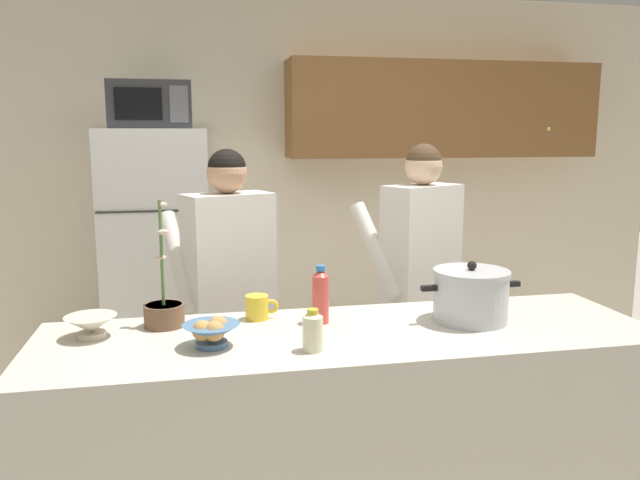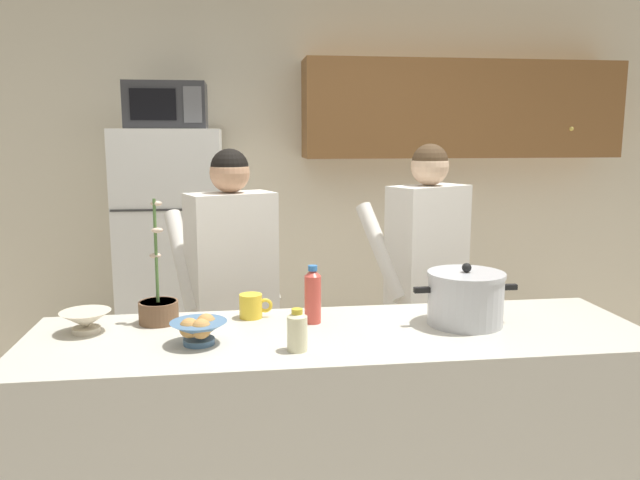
{
  "view_description": "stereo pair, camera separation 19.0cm",
  "coord_description": "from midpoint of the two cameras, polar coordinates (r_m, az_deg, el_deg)",
  "views": [
    {
      "loc": [
        -0.55,
        -2.13,
        1.63
      ],
      "look_at": [
        0.0,
        0.55,
        1.17
      ],
      "focal_mm": 34.96,
      "sensor_mm": 36.0,
      "label": 1
    },
    {
      "loc": [
        -0.36,
        -2.16,
        1.63
      ],
      "look_at": [
        0.0,
        0.55,
        1.17
      ],
      "focal_mm": 34.96,
      "sensor_mm": 36.0,
      "label": 2
    }
  ],
  "objects": [
    {
      "name": "person_by_sink",
      "position": [
        3.21,
        11.33,
        -2.22
      ],
      "size": [
        0.6,
        0.56,
        1.59
      ],
      "color": "#726656",
      "rests_on": "ground"
    },
    {
      "name": "refrigerator",
      "position": [
        4.09,
        -11.98,
        -1.87
      ],
      "size": [
        0.64,
        0.68,
        1.67
      ],
      "color": "white",
      "rests_on": "ground"
    },
    {
      "name": "bottle_mid_counter",
      "position": [
        2.38,
        1.63,
        -5.08
      ],
      "size": [
        0.06,
        0.06,
        0.22
      ],
      "color": "#D84C3F",
      "rests_on": "kitchen_island"
    },
    {
      "name": "bottle_near_edge",
      "position": [
        2.09,
        0.53,
        -8.27
      ],
      "size": [
        0.07,
        0.07,
        0.14
      ],
      "color": "beige",
      "rests_on": "kitchen_island"
    },
    {
      "name": "empty_bowl",
      "position": [
        2.4,
        -18.55,
        -7.0
      ],
      "size": [
        0.18,
        0.18,
        0.08
      ],
      "color": "beige",
      "rests_on": "kitchen_island"
    },
    {
      "name": "cooking_pot",
      "position": [
        2.46,
        15.36,
        -5.16
      ],
      "size": [
        0.4,
        0.29,
        0.24
      ],
      "color": "silver",
      "rests_on": "kitchen_island"
    },
    {
      "name": "kitchen_island",
      "position": [
        2.49,
        4.09,
        -18.56
      ],
      "size": [
        2.27,
        0.68,
        0.92
      ],
      "primitive_type": "cube",
      "color": "beige",
      "rests_on": "ground"
    },
    {
      "name": "microwave",
      "position": [
        3.99,
        -12.5,
        11.91
      ],
      "size": [
        0.48,
        0.37,
        0.28
      ],
      "color": "#2D2D30",
      "rests_on": "refrigerator"
    },
    {
      "name": "coffee_mug",
      "position": [
        2.47,
        -4.08,
        -6.07
      ],
      "size": [
        0.13,
        0.09,
        0.1
      ],
      "color": "yellow",
      "rests_on": "kitchen_island"
    },
    {
      "name": "potted_orchid",
      "position": [
        2.45,
        -12.41,
        -6.03
      ],
      "size": [
        0.15,
        0.15,
        0.48
      ],
      "color": "brown",
      "rests_on": "kitchen_island"
    },
    {
      "name": "person_near_pot",
      "position": [
        2.97,
        -6.29,
        -3.35
      ],
      "size": [
        0.58,
        0.53,
        1.57
      ],
      "color": "black",
      "rests_on": "ground"
    },
    {
      "name": "back_wall_unit",
      "position": [
        4.46,
        1.5,
        6.68
      ],
      "size": [
        6.0,
        0.48,
        2.6
      ],
      "color": "beige",
      "rests_on": "ground"
    },
    {
      "name": "bread_bowl",
      "position": [
        2.18,
        -8.57,
        -8.16
      ],
      "size": [
        0.2,
        0.2,
        0.1
      ],
      "color": "#4C7299",
      "rests_on": "kitchen_island"
    }
  ]
}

